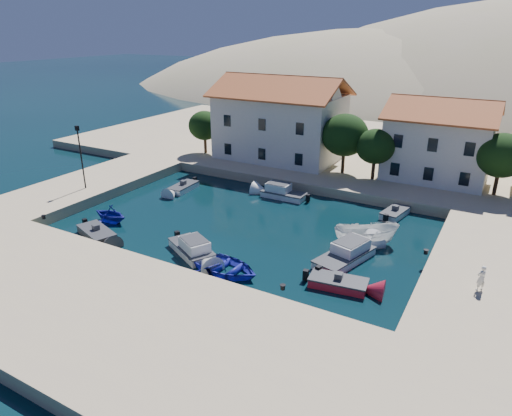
% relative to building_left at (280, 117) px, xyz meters
% --- Properties ---
extents(ground, '(400.00, 400.00, 0.00)m').
position_rel_building_left_xyz_m(ground, '(6.00, -28.00, -5.94)').
color(ground, black).
rests_on(ground, ground).
extents(quay_south, '(52.00, 12.00, 1.00)m').
position_rel_building_left_xyz_m(quay_south, '(6.00, -34.00, -5.44)').
color(quay_south, '#C9B48A').
rests_on(quay_south, ground).
extents(quay_west, '(8.00, 20.00, 1.00)m').
position_rel_building_left_xyz_m(quay_west, '(-13.00, -18.00, -5.44)').
color(quay_west, '#C9B48A').
rests_on(quay_west, ground).
extents(quay_north, '(80.00, 36.00, 1.00)m').
position_rel_building_left_xyz_m(quay_north, '(8.00, 10.00, -5.44)').
color(quay_north, '#C9B48A').
rests_on(quay_north, ground).
extents(hills, '(254.00, 176.00, 99.00)m').
position_rel_building_left_xyz_m(hills, '(26.64, 95.62, -29.34)').
color(hills, tan).
rests_on(hills, ground).
extents(building_left, '(14.70, 9.45, 9.70)m').
position_rel_building_left_xyz_m(building_left, '(0.00, 0.00, 0.00)').
color(building_left, silver).
rests_on(building_left, quay_north).
extents(building_mid, '(10.50, 8.40, 8.30)m').
position_rel_building_left_xyz_m(building_mid, '(18.00, 1.00, -0.71)').
color(building_mid, silver).
rests_on(building_mid, quay_north).
extents(trees, '(37.30, 5.30, 6.45)m').
position_rel_building_left_xyz_m(trees, '(10.51, -2.54, -1.10)').
color(trees, '#382314').
rests_on(trees, quay_north).
extents(lamppost, '(0.35, 0.25, 6.22)m').
position_rel_building_left_xyz_m(lamppost, '(-11.50, -20.00, -1.18)').
color(lamppost, black).
rests_on(lamppost, quay_west).
extents(bollards, '(29.36, 9.56, 0.30)m').
position_rel_building_left_xyz_m(bollards, '(8.80, -24.13, -4.79)').
color(bollards, black).
rests_on(bollards, ground).
extents(motorboat_grey_sw, '(4.38, 3.02, 1.25)m').
position_rel_building_left_xyz_m(motorboat_grey_sw, '(-3.51, -26.01, -5.64)').
color(motorboat_grey_sw, '#38393E').
rests_on(motorboat_grey_sw, ground).
extents(cabin_cruiser_south, '(4.88, 3.80, 1.60)m').
position_rel_building_left_xyz_m(cabin_cruiser_south, '(5.02, -24.58, -5.46)').
color(cabin_cruiser_south, white).
rests_on(cabin_cruiser_south, ground).
extents(rowboat_south, '(5.57, 4.16, 1.10)m').
position_rel_building_left_xyz_m(rowboat_south, '(8.68, -25.66, -5.94)').
color(rowboat_south, '#1A1F94').
rests_on(rowboat_south, ground).
extents(motorboat_red_se, '(3.97, 2.18, 1.25)m').
position_rel_building_left_xyz_m(motorboat_red_se, '(16.33, -23.67, -5.64)').
color(motorboat_red_se, maroon).
rests_on(motorboat_red_se, ground).
extents(cabin_cruiser_east, '(3.45, 5.62, 1.60)m').
position_rel_building_left_xyz_m(cabin_cruiser_east, '(15.49, -20.10, -5.46)').
color(cabin_cruiser_east, white).
rests_on(cabin_cruiser_east, ground).
extents(boat_east, '(5.30, 4.09, 1.94)m').
position_rel_building_left_xyz_m(boat_east, '(15.99, -16.59, -5.94)').
color(boat_east, white).
rests_on(boat_east, ground).
extents(motorboat_white_ne, '(2.13, 3.57, 1.25)m').
position_rel_building_left_xyz_m(motorboat_white_ne, '(16.58, -9.66, -5.64)').
color(motorboat_white_ne, white).
rests_on(motorboat_white_ne, ground).
extents(rowboat_west, '(3.43, 2.98, 1.78)m').
position_rel_building_left_xyz_m(rowboat_west, '(-4.81, -23.22, -5.94)').
color(rowboat_west, '#1A1F94').
rests_on(rowboat_west, ground).
extents(motorboat_white_west, '(1.82, 3.72, 1.25)m').
position_rel_building_left_xyz_m(motorboat_white_west, '(-4.41, -13.46, -5.64)').
color(motorboat_white_west, white).
rests_on(motorboat_white_west, ground).
extents(cabin_cruiser_north, '(4.46, 1.90, 1.60)m').
position_rel_building_left_xyz_m(cabin_cruiser_north, '(5.73, -10.32, -5.46)').
color(cabin_cruiser_north, white).
rests_on(cabin_cruiser_north, ground).
extents(pedestrian, '(0.72, 0.71, 1.67)m').
position_rel_building_left_xyz_m(pedestrian, '(24.44, -21.33, -4.10)').
color(pedestrian, white).
rests_on(pedestrian, quay_east).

